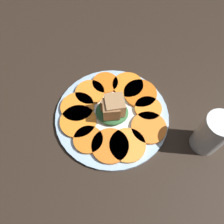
% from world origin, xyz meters
% --- Properties ---
extents(table_slab, '(1.20, 1.20, 0.02)m').
position_xyz_m(table_slab, '(0.00, 0.00, 0.01)').
color(table_slab, black).
rests_on(table_slab, ground).
extents(plate, '(0.29, 0.29, 0.01)m').
position_xyz_m(plate, '(0.00, 0.00, 0.03)').
color(plate, '#99B7D1').
rests_on(plate, table_slab).
extents(carrot_slice_0, '(0.09, 0.09, 0.01)m').
position_xyz_m(carrot_slice_0, '(-0.10, 0.02, 0.04)').
color(carrot_slice_0, orange).
rests_on(carrot_slice_0, plate).
extents(carrot_slice_1, '(0.07, 0.07, 0.01)m').
position_xyz_m(carrot_slice_1, '(-0.09, -0.03, 0.04)').
color(carrot_slice_1, orange).
rests_on(carrot_slice_1, plate).
extents(carrot_slice_2, '(0.09, 0.09, 0.01)m').
position_xyz_m(carrot_slice_2, '(-0.06, -0.07, 0.04)').
color(carrot_slice_2, orange).
rests_on(carrot_slice_2, plate).
extents(carrot_slice_3, '(0.08, 0.08, 0.01)m').
position_xyz_m(carrot_slice_3, '(-0.02, -0.10, 0.04)').
color(carrot_slice_3, orange).
rests_on(carrot_slice_3, plate).
extents(carrot_slice_4, '(0.07, 0.07, 0.01)m').
position_xyz_m(carrot_slice_4, '(0.04, -0.09, 0.04)').
color(carrot_slice_4, orange).
rests_on(carrot_slice_4, plate).
extents(carrot_slice_5, '(0.08, 0.08, 0.01)m').
position_xyz_m(carrot_slice_5, '(0.07, -0.05, 0.04)').
color(carrot_slice_5, orange).
rests_on(carrot_slice_5, plate).
extents(carrot_slice_6, '(0.09, 0.09, 0.01)m').
position_xyz_m(carrot_slice_6, '(0.09, -0.00, 0.04)').
color(carrot_slice_6, orange).
rests_on(carrot_slice_6, plate).
extents(carrot_slice_7, '(0.09, 0.09, 0.01)m').
position_xyz_m(carrot_slice_7, '(0.08, 0.04, 0.04)').
color(carrot_slice_7, orange).
rests_on(carrot_slice_7, plate).
extents(carrot_slice_8, '(0.07, 0.07, 0.01)m').
position_xyz_m(carrot_slice_8, '(0.04, 0.08, 0.04)').
color(carrot_slice_8, orange).
rests_on(carrot_slice_8, plate).
extents(carrot_slice_9, '(0.09, 0.09, 0.01)m').
position_xyz_m(carrot_slice_9, '(-0.01, 0.09, 0.04)').
color(carrot_slice_9, orange).
rests_on(carrot_slice_9, plate).
extents(carrot_slice_10, '(0.09, 0.09, 0.01)m').
position_xyz_m(carrot_slice_10, '(-0.05, 0.08, 0.04)').
color(carrot_slice_10, orange).
rests_on(carrot_slice_10, plate).
extents(center_pile, '(0.08, 0.07, 0.07)m').
position_xyz_m(center_pile, '(-0.00, 0.00, 0.06)').
color(center_pile, '#2D6033').
rests_on(center_pile, plate).
extents(fork, '(0.18, 0.04, 0.00)m').
position_xyz_m(fork, '(0.01, -0.06, 0.03)').
color(fork, silver).
rests_on(fork, plate).
extents(water_glass, '(0.06, 0.06, 0.11)m').
position_xyz_m(water_glass, '(-0.23, 0.03, 0.08)').
color(water_glass, silver).
rests_on(water_glass, table_slab).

